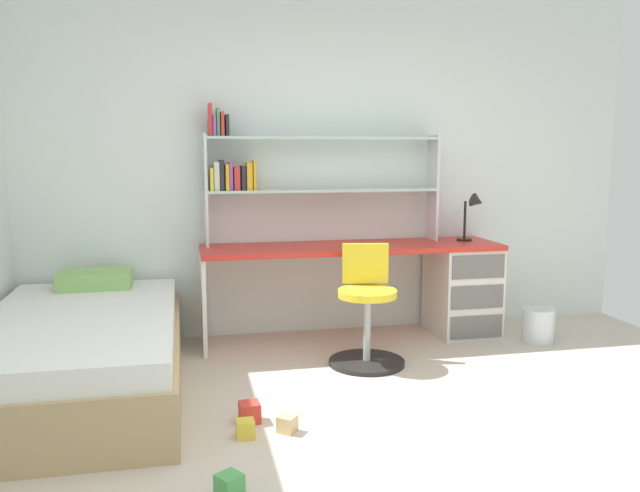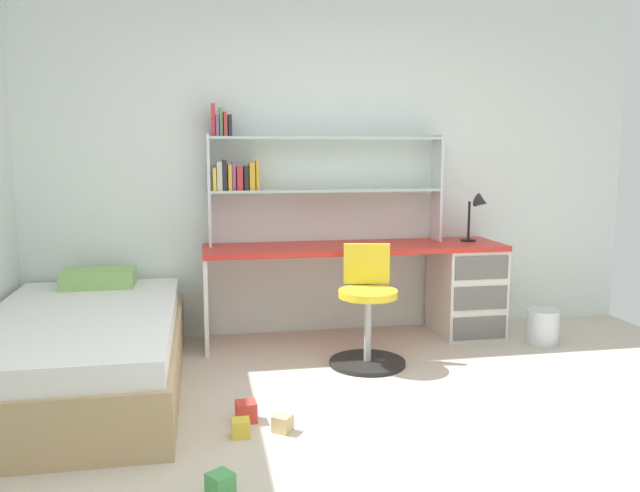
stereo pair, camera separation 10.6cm
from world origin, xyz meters
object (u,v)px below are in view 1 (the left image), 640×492
(desk, at_px, (429,281))
(bookshelf_hutch, at_px, (291,168))
(toy_block_green_1, at_px, (229,485))
(waste_bin, at_px, (538,325))
(toy_block_yellow_3, at_px, (246,429))
(bed_platform, at_px, (81,353))
(toy_block_red_0, at_px, (250,412))
(toy_block_natural_2, at_px, (287,424))
(desk_lamp, at_px, (474,209))
(swivel_chair, at_px, (367,317))

(desk, bearing_deg, bookshelf_hutch, 170.87)
(bookshelf_hutch, bearing_deg, toy_block_green_1, -105.97)
(desk, relative_size, waste_bin, 8.66)
(toy_block_green_1, distance_m, toy_block_yellow_3, 0.56)
(bed_platform, xyz_separation_m, toy_block_yellow_3, (0.90, -0.83, -0.20))
(toy_block_red_0, bearing_deg, bed_platform, 145.54)
(waste_bin, distance_m, toy_block_natural_2, 2.43)
(toy_block_green_1, bearing_deg, waste_bin, 35.17)
(bookshelf_hutch, bearing_deg, desk_lamp, -6.42)
(bookshelf_hutch, distance_m, toy_block_natural_2, 2.17)
(desk, distance_m, swivel_chair, 0.90)
(desk_lamp, bearing_deg, bed_platform, -165.42)
(toy_block_green_1, height_order, toy_block_natural_2, toy_block_green_1)
(toy_block_red_0, distance_m, toy_block_natural_2, 0.24)
(desk_lamp, distance_m, waste_bin, 1.02)
(toy_block_red_0, bearing_deg, toy_block_natural_2, -43.31)
(bookshelf_hutch, xyz_separation_m, toy_block_red_0, (-0.50, -1.56, -1.26))
(desk_lamp, bearing_deg, toy_block_natural_2, -138.35)
(toy_block_red_0, relative_size, toy_block_yellow_3, 1.19)
(desk_lamp, relative_size, toy_block_natural_2, 4.35)
(bed_platform, bearing_deg, toy_block_green_1, -60.54)
(bed_platform, bearing_deg, toy_block_red_0, -34.46)
(toy_block_natural_2, relative_size, toy_block_yellow_3, 0.97)
(toy_block_yellow_3, bearing_deg, swivel_chair, 47.00)
(swivel_chair, distance_m, toy_block_natural_2, 1.24)
(bed_platform, xyz_separation_m, toy_block_green_1, (0.78, -1.39, -0.19))
(desk_lamp, distance_m, toy_block_natural_2, 2.54)
(desk, distance_m, bed_platform, 2.62)
(desk, xyz_separation_m, desk_lamp, (0.37, 0.01, 0.57))
(desk, relative_size, toy_block_green_1, 23.68)
(desk, bearing_deg, bed_platform, -163.57)
(desk_lamp, bearing_deg, toy_block_yellow_3, -141.32)
(desk, relative_size, bed_platform, 1.10)
(toy_block_green_1, relative_size, toy_block_yellow_3, 1.06)
(toy_block_red_0, bearing_deg, toy_block_green_1, -102.40)
(swivel_chair, distance_m, toy_block_red_0, 1.23)
(bed_platform, relative_size, waste_bin, 7.89)
(waste_bin, height_order, toy_block_green_1, waste_bin)
(swivel_chair, relative_size, toy_block_yellow_3, 8.92)
(toy_block_red_0, bearing_deg, swivel_chair, 42.37)
(bookshelf_hutch, bearing_deg, waste_bin, -17.11)
(swivel_chair, xyz_separation_m, toy_block_green_1, (-1.05, -1.55, -0.28))
(waste_bin, relative_size, toy_block_yellow_3, 2.91)
(desk_lamp, distance_m, swivel_chair, 1.38)
(bookshelf_hutch, distance_m, toy_block_green_1, 2.71)
(desk, height_order, swivel_chair, swivel_chair)
(swivel_chair, bearing_deg, bookshelf_hutch, 117.73)
(desk, distance_m, desk_lamp, 0.68)
(desk, bearing_deg, swivel_chair, -139.52)
(toy_block_red_0, bearing_deg, desk_lamp, 35.80)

